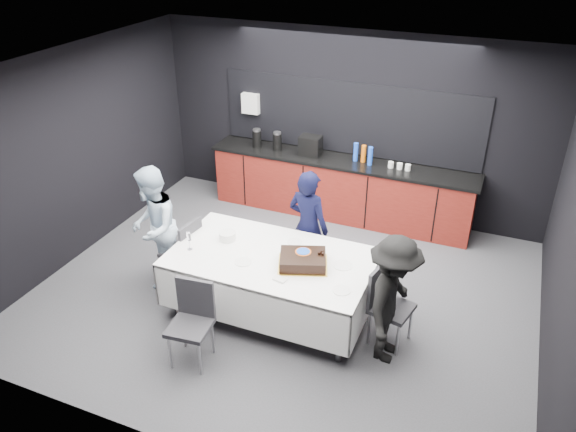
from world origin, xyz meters
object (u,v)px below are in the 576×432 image
object	(u,v)px
chair_near	(192,316)
person_right	(392,300)
chair_left	(185,248)
party_table	(271,266)
person_left	(153,227)
person_center	(308,227)
plate_stack	(227,236)
chair_right	(386,300)
champagne_flute	(189,238)
cake_assembly	(303,260)

from	to	relation	value
chair_near	person_right	world-z (taller)	person_right
chair_left	chair_near	world-z (taller)	same
party_table	person_left	world-z (taller)	person_left
chair_near	person_center	bearing A→B (deg)	71.72
plate_stack	chair_right	bearing A→B (deg)	-3.09
party_table	chair_left	bearing A→B (deg)	175.40
chair_left	party_table	bearing A→B (deg)	-4.60
plate_stack	champagne_flute	xyz separation A→B (m)	(-0.30, -0.36, 0.11)
chair_near	chair_left	bearing A→B (deg)	124.76
chair_left	person_right	distance (m)	2.71
plate_stack	champagne_flute	bearing A→B (deg)	-130.05
person_right	champagne_flute	bearing A→B (deg)	92.05
cake_assembly	party_table	bearing A→B (deg)	175.80
chair_near	chair_right	bearing A→B (deg)	30.16
person_center	party_table	bearing A→B (deg)	92.01
person_left	person_right	distance (m)	3.08
cake_assembly	chair_near	world-z (taller)	cake_assembly
cake_assembly	champagne_flute	size ratio (longest dim) A/B	2.96
champagne_flute	chair_near	bearing A→B (deg)	-58.45
plate_stack	chair_right	distance (m)	2.00
party_table	person_left	size ratio (longest dim) A/B	1.47
champagne_flute	chair_left	bearing A→B (deg)	131.62
chair_right	person_left	xyz separation A→B (m)	(-2.96, -0.00, 0.26)
champagne_flute	person_right	size ratio (longest dim) A/B	0.15
plate_stack	chair_left	xyz separation A→B (m)	(-0.59, -0.04, -0.30)
champagne_flute	chair_left	distance (m)	0.59
plate_stack	person_right	bearing A→B (deg)	-9.56
cake_assembly	plate_stack	world-z (taller)	cake_assembly
party_table	plate_stack	xyz separation A→B (m)	(-0.63, 0.14, 0.19)
party_table	chair_left	size ratio (longest dim) A/B	2.51
chair_near	person_center	size ratio (longest dim) A/B	0.60
plate_stack	person_right	xyz separation A→B (m)	(2.09, -0.35, -0.09)
cake_assembly	person_right	xyz separation A→B (m)	(1.06, -0.19, -0.11)
chair_left	person_right	world-z (taller)	person_right
party_table	champagne_flute	size ratio (longest dim) A/B	10.36
chair_near	person_right	size ratio (longest dim) A/B	0.63
chair_near	person_left	world-z (taller)	person_left
chair_right	person_left	bearing A→B (deg)	-179.94
person_center	person_left	xyz separation A→B (m)	(-1.76, -0.78, 0.02)
cake_assembly	chair_left	xyz separation A→B (m)	(-1.63, 0.13, -0.31)
person_right	person_left	bearing A→B (deg)	87.30
cake_assembly	person_center	bearing A→B (deg)	106.74
champagne_flute	person_center	bearing A→B (deg)	43.48
party_table	cake_assembly	world-z (taller)	cake_assembly
person_center	plate_stack	bearing A→B (deg)	52.92
party_table	plate_stack	world-z (taller)	plate_stack
champagne_flute	person_right	xyz separation A→B (m)	(2.40, 0.01, -0.20)
party_table	person_left	xyz separation A→B (m)	(-1.61, 0.03, 0.15)
person_left	party_table	bearing A→B (deg)	65.10
cake_assembly	champagne_flute	bearing A→B (deg)	-171.64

